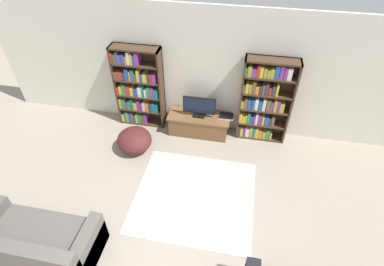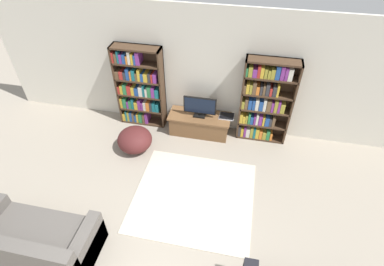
% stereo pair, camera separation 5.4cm
% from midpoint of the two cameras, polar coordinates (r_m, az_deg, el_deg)
% --- Properties ---
extents(wall_back, '(8.80, 0.06, 2.60)m').
position_cam_midpoint_polar(wall_back, '(6.03, 2.68, 11.56)').
color(wall_back, silver).
rests_on(wall_back, ground_plane).
extents(bookshelf_left, '(1.00, 0.30, 1.79)m').
position_cam_midpoint_polar(bookshelf_left, '(6.41, -9.80, 8.50)').
color(bookshelf_left, '#422D1E').
rests_on(bookshelf_left, ground_plane).
extents(bookshelf_right, '(1.00, 0.30, 1.79)m').
position_cam_midpoint_polar(bookshelf_right, '(6.05, 13.81, 5.82)').
color(bookshelf_right, '#422D1E').
rests_on(bookshelf_right, ground_plane).
extents(tv_stand, '(1.29, 0.52, 0.45)m').
position_cam_midpoint_polar(tv_stand, '(6.37, 1.68, 1.74)').
color(tv_stand, brown).
rests_on(tv_stand, ground_plane).
extents(television, '(0.67, 0.16, 0.46)m').
position_cam_midpoint_polar(television, '(6.08, 1.75, 5.04)').
color(television, black).
rests_on(television, tv_stand).
extents(laptop, '(0.31, 0.25, 0.03)m').
position_cam_midpoint_polar(laptop, '(6.24, 6.86, 3.19)').
color(laptop, silver).
rests_on(laptop, tv_stand).
extents(area_rug, '(2.04, 1.89, 0.02)m').
position_cam_midpoint_polar(area_rug, '(5.32, 0.63, -11.95)').
color(area_rug, beige).
rests_on(area_rug, ground_plane).
extents(couch_left_sectional, '(1.70, 0.87, 0.78)m').
position_cam_midpoint_polar(couch_left_sectional, '(5.04, -27.33, -18.07)').
color(couch_left_sectional, '#56514C').
rests_on(couch_left_sectional, ground_plane).
extents(beanbag_ottoman, '(0.69, 0.69, 0.48)m').
position_cam_midpoint_polar(beanbag_ottoman, '(6.07, -10.59, -1.27)').
color(beanbag_ottoman, '#4C1E1E').
rests_on(beanbag_ottoman, ground_plane).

